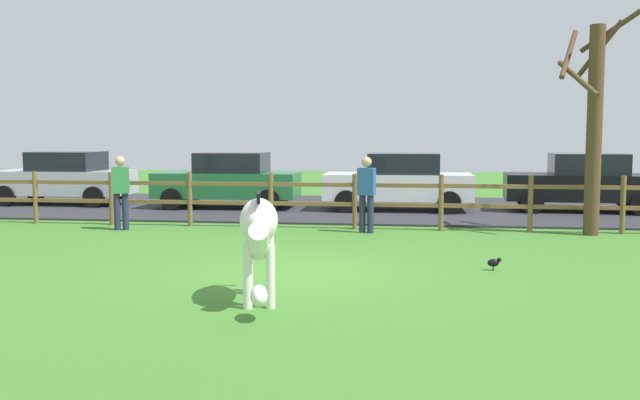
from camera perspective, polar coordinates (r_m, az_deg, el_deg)
The scene contains 12 objects.
ground_plane at distance 11.09m, azimuth -1.81°, elevation -5.71°, with size 60.00×60.00×0.00m, color #3D7528.
parking_asphalt at distance 20.22m, azimuth 2.59°, elevation -0.65°, with size 28.00×7.40×0.05m, color #2D2D33.
paddock_fence at distance 15.97m, azimuth -0.61°, elevation 0.22°, with size 21.10×0.11×1.24m.
bare_tree at distance 15.93m, azimuth 21.13°, elevation 6.00°, with size 1.73×1.70×4.70m.
zebra at distance 8.92m, azimuth -4.93°, elevation -2.40°, with size 0.73×1.91×1.41m.
crow_on_grass at distance 11.43m, azimuth 13.81°, elevation -4.89°, with size 0.21×0.10×0.20m.
parked_car_green at distance 20.21m, azimuth -7.36°, elevation 1.63°, with size 4.04×1.95×1.56m.
parked_car_black at distance 20.38m, azimuth 20.37°, elevation 1.38°, with size 4.09×2.06×1.56m.
parked_car_silver at distance 22.40m, azimuth -19.88°, elevation 1.71°, with size 4.01×1.90×1.56m.
parked_car_white at distance 19.51m, azimuth 6.38°, elevation 1.51°, with size 4.03×1.94×1.56m.
visitor_left_of_tree at distance 16.29m, azimuth -15.72°, elevation 0.83°, with size 0.41×0.31×1.64m.
visitor_right_of_tree at distance 15.26m, azimuth 3.76°, elevation 0.73°, with size 0.40×0.29×1.64m.
Camera 1 is at (1.82, -10.73, 2.12)m, focal length 39.82 mm.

